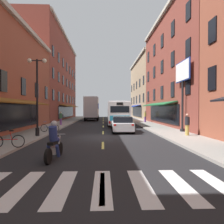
{
  "coord_description": "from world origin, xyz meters",
  "views": [
    {
      "loc": [
        0.03,
        -15.75,
        2.15
      ],
      "look_at": [
        1.12,
        10.53,
        1.75
      ],
      "focal_mm": 33.34,
      "sensor_mm": 36.0,
      "label": 1
    }
  ],
  "objects_px": {
    "pedestrian_near": "(61,118)",
    "pedestrian_mid": "(145,116)",
    "sedan_near": "(122,124)",
    "motorcycle_rider": "(54,143)",
    "billboard_sign": "(183,78)",
    "pedestrian_far": "(187,124)",
    "box_truck": "(92,109)",
    "bicycle_near": "(7,141)",
    "sedan_mid": "(94,115)",
    "street_lamp_twin": "(37,93)",
    "transit_bus": "(117,113)",
    "bicycle_mid": "(50,128)"
  },
  "relations": [
    {
      "from": "billboard_sign",
      "to": "pedestrian_far",
      "type": "relative_size",
      "value": 3.79
    },
    {
      "from": "billboard_sign",
      "to": "street_lamp_twin",
      "type": "height_order",
      "value": "billboard_sign"
    },
    {
      "from": "box_truck",
      "to": "motorcycle_rider",
      "type": "bearing_deg",
      "value": -89.87
    },
    {
      "from": "street_lamp_twin",
      "to": "bicycle_near",
      "type": "bearing_deg",
      "value": -90.27
    },
    {
      "from": "motorcycle_rider",
      "to": "transit_bus",
      "type": "bearing_deg",
      "value": 78.65
    },
    {
      "from": "motorcycle_rider",
      "to": "street_lamp_twin",
      "type": "xyz_separation_m",
      "value": [
        -2.85,
        6.85,
        2.6
      ]
    },
    {
      "from": "sedan_near",
      "to": "bicycle_near",
      "type": "bearing_deg",
      "value": -128.28
    },
    {
      "from": "sedan_near",
      "to": "pedestrian_mid",
      "type": "xyz_separation_m",
      "value": [
        4.6,
        11.95,
        0.3
      ]
    },
    {
      "from": "billboard_sign",
      "to": "motorcycle_rider",
      "type": "relative_size",
      "value": 3.02
    },
    {
      "from": "sedan_near",
      "to": "pedestrian_mid",
      "type": "bearing_deg",
      "value": 68.95
    },
    {
      "from": "transit_bus",
      "to": "box_truck",
      "type": "xyz_separation_m",
      "value": [
        -4.04,
        9.41,
        0.53
      ]
    },
    {
      "from": "box_truck",
      "to": "street_lamp_twin",
      "type": "height_order",
      "value": "street_lamp_twin"
    },
    {
      "from": "box_truck",
      "to": "street_lamp_twin",
      "type": "bearing_deg",
      "value": -97.09
    },
    {
      "from": "sedan_near",
      "to": "pedestrian_far",
      "type": "xyz_separation_m",
      "value": [
        4.62,
        -3.85,
        0.26
      ]
    },
    {
      "from": "bicycle_near",
      "to": "street_lamp_twin",
      "type": "relative_size",
      "value": 0.3
    },
    {
      "from": "billboard_sign",
      "to": "pedestrian_far",
      "type": "height_order",
      "value": "billboard_sign"
    },
    {
      "from": "motorcycle_rider",
      "to": "pedestrian_near",
      "type": "height_order",
      "value": "pedestrian_near"
    },
    {
      "from": "sedan_near",
      "to": "street_lamp_twin",
      "type": "xyz_separation_m",
      "value": [
        -6.65,
        -3.68,
        2.58
      ]
    },
    {
      "from": "sedan_near",
      "to": "motorcycle_rider",
      "type": "relative_size",
      "value": 2.29
    },
    {
      "from": "sedan_mid",
      "to": "motorcycle_rider",
      "type": "height_order",
      "value": "motorcycle_rider"
    },
    {
      "from": "transit_bus",
      "to": "motorcycle_rider",
      "type": "xyz_separation_m",
      "value": [
        -3.97,
        -19.79,
        -0.9
      ]
    },
    {
      "from": "sedan_mid",
      "to": "bicycle_near",
      "type": "relative_size",
      "value": 2.58
    },
    {
      "from": "pedestrian_mid",
      "to": "pedestrian_far",
      "type": "distance_m",
      "value": 15.79
    },
    {
      "from": "sedan_mid",
      "to": "pedestrian_near",
      "type": "relative_size",
      "value": 2.68
    },
    {
      "from": "sedan_near",
      "to": "sedan_mid",
      "type": "xyz_separation_m",
      "value": [
        -4.0,
        30.52,
        0.01
      ]
    },
    {
      "from": "bicycle_mid",
      "to": "transit_bus",
      "type": "bearing_deg",
      "value": 57.51
    },
    {
      "from": "bicycle_near",
      "to": "bicycle_mid",
      "type": "xyz_separation_m",
      "value": [
        0.27,
        7.38,
        0.0
      ]
    },
    {
      "from": "sedan_mid",
      "to": "street_lamp_twin",
      "type": "bearing_deg",
      "value": -94.42
    },
    {
      "from": "sedan_mid",
      "to": "pedestrian_near",
      "type": "xyz_separation_m",
      "value": [
        -3.1,
        -23.42,
        0.27
      ]
    },
    {
      "from": "billboard_sign",
      "to": "bicycle_near",
      "type": "distance_m",
      "value": 14.69
    },
    {
      "from": "billboard_sign",
      "to": "pedestrian_mid",
      "type": "xyz_separation_m",
      "value": [
        -0.69,
        13.11,
        -3.9
      ]
    },
    {
      "from": "transit_bus",
      "to": "bicycle_mid",
      "type": "distance_m",
      "value": 12.29
    },
    {
      "from": "sedan_near",
      "to": "motorcycle_rider",
      "type": "bearing_deg",
      "value": -109.85
    },
    {
      "from": "pedestrian_near",
      "to": "transit_bus",
      "type": "bearing_deg",
      "value": -120.76
    },
    {
      "from": "box_truck",
      "to": "pedestrian_mid",
      "type": "bearing_deg",
      "value": -38.45
    },
    {
      "from": "box_truck",
      "to": "bicycle_near",
      "type": "height_order",
      "value": "box_truck"
    },
    {
      "from": "pedestrian_mid",
      "to": "pedestrian_far",
      "type": "xyz_separation_m",
      "value": [
        0.02,
        -15.79,
        -0.04
      ]
    },
    {
      "from": "bicycle_near",
      "to": "pedestrian_near",
      "type": "distance_m",
      "value": 15.56
    },
    {
      "from": "box_truck",
      "to": "pedestrian_near",
      "type": "height_order",
      "value": "box_truck"
    },
    {
      "from": "box_truck",
      "to": "bicycle_mid",
      "type": "height_order",
      "value": "box_truck"
    },
    {
      "from": "billboard_sign",
      "to": "street_lamp_twin",
      "type": "relative_size",
      "value": 1.09
    },
    {
      "from": "bicycle_near",
      "to": "bicycle_mid",
      "type": "relative_size",
      "value": 1.01
    },
    {
      "from": "sedan_mid",
      "to": "pedestrian_mid",
      "type": "height_order",
      "value": "pedestrian_mid"
    },
    {
      "from": "billboard_sign",
      "to": "pedestrian_mid",
      "type": "distance_m",
      "value": 13.69
    },
    {
      "from": "motorcycle_rider",
      "to": "pedestrian_mid",
      "type": "height_order",
      "value": "pedestrian_mid"
    },
    {
      "from": "pedestrian_near",
      "to": "pedestrian_mid",
      "type": "height_order",
      "value": "pedestrian_mid"
    },
    {
      "from": "sedan_mid",
      "to": "pedestrian_far",
      "type": "distance_m",
      "value": 35.43
    },
    {
      "from": "pedestrian_far",
      "to": "street_lamp_twin",
      "type": "distance_m",
      "value": 11.51
    },
    {
      "from": "pedestrian_mid",
      "to": "street_lamp_twin",
      "type": "xyz_separation_m",
      "value": [
        -11.25,
        -15.63,
        2.29
      ]
    },
    {
      "from": "bicycle_near",
      "to": "pedestrian_mid",
      "type": "relative_size",
      "value": 1.0
    }
  ]
}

